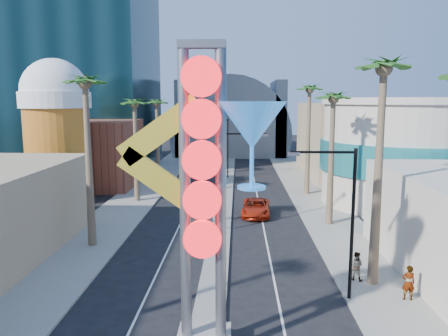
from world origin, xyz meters
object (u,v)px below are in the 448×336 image
Objects in this scene: red_pickup at (256,207)px; pedestrian_a at (408,283)px; pedestrian_b at (356,266)px; neon_sign at (224,179)px.

pedestrian_a reaches higher than red_pickup.
red_pickup is at bearing -44.34° from pedestrian_b.
red_pickup is at bearing -65.01° from pedestrian_a.
neon_sign is at bearing 30.11° from pedestrian_a.
red_pickup is at bearing 84.31° from neon_sign.
neon_sign is at bearing 71.57° from pedestrian_b.
red_pickup is (2.19, 22.02, -6.57)m from neon_sign.
pedestrian_b reaches higher than red_pickup.
red_pickup is 2.88× the size of pedestrian_a.
neon_sign reaches higher than pedestrian_b.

